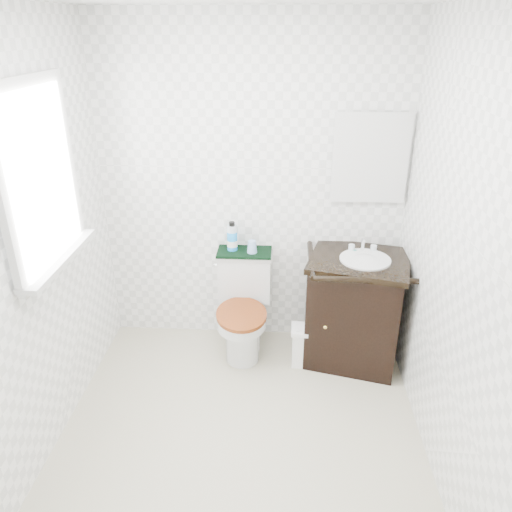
# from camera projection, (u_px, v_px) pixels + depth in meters

# --- Properties ---
(floor) EXTENTS (2.40, 2.40, 0.00)m
(floor) POSITION_uv_depth(u_px,v_px,m) (240.00, 442.00, 3.00)
(floor) COLOR beige
(floor) RESTS_ON ground
(wall_back) EXTENTS (2.40, 0.00, 2.40)m
(wall_back) POSITION_uv_depth(u_px,v_px,m) (252.00, 190.00, 3.58)
(wall_back) COLOR white
(wall_back) RESTS_ON ground
(wall_front) EXTENTS (2.40, 0.00, 2.40)m
(wall_front) POSITION_uv_depth(u_px,v_px,m) (197.00, 446.00, 1.41)
(wall_front) COLOR white
(wall_front) RESTS_ON ground
(wall_left) EXTENTS (0.00, 2.40, 2.40)m
(wall_left) POSITION_uv_depth(u_px,v_px,m) (22.00, 257.00, 2.55)
(wall_left) COLOR white
(wall_left) RESTS_ON ground
(wall_right) EXTENTS (0.00, 2.40, 2.40)m
(wall_right) POSITION_uv_depth(u_px,v_px,m) (460.00, 268.00, 2.44)
(wall_right) COLOR white
(wall_right) RESTS_ON ground
(window) EXTENTS (0.02, 0.70, 0.90)m
(window) POSITION_uv_depth(u_px,v_px,m) (38.00, 177.00, 2.63)
(window) COLOR white
(window) RESTS_ON wall_left
(mirror) EXTENTS (0.50, 0.02, 0.60)m
(mirror) POSITION_uv_depth(u_px,v_px,m) (370.00, 158.00, 3.41)
(mirror) COLOR silver
(mirror) RESTS_ON wall_back
(toilet) EXTENTS (0.41, 0.63, 0.75)m
(toilet) POSITION_uv_depth(u_px,v_px,m) (244.00, 311.00, 3.74)
(toilet) COLOR silver
(toilet) RESTS_ON floor
(vanity) EXTENTS (0.78, 0.71, 0.92)m
(vanity) POSITION_uv_depth(u_px,v_px,m) (356.00, 307.00, 3.59)
(vanity) COLOR black
(vanity) RESTS_ON floor
(trash_bin) EXTENTS (0.22, 0.18, 0.31)m
(trash_bin) POSITION_uv_depth(u_px,v_px,m) (305.00, 345.00, 3.64)
(trash_bin) COLOR white
(trash_bin) RESTS_ON floor
(towel) EXTENTS (0.40, 0.22, 0.02)m
(towel) POSITION_uv_depth(u_px,v_px,m) (244.00, 252.00, 3.67)
(towel) COLOR black
(towel) RESTS_ON toilet
(mouthwash_bottle) EXTENTS (0.08, 0.08, 0.22)m
(mouthwash_bottle) POSITION_uv_depth(u_px,v_px,m) (232.00, 237.00, 3.64)
(mouthwash_bottle) COLOR #1C91F1
(mouthwash_bottle) RESTS_ON towel
(cup) EXTENTS (0.07, 0.07, 0.09)m
(cup) POSITION_uv_depth(u_px,v_px,m) (252.00, 247.00, 3.62)
(cup) COLOR #80A2D3
(cup) RESTS_ON towel
(soap_bar) EXTENTS (0.06, 0.04, 0.02)m
(soap_bar) POSITION_uv_depth(u_px,v_px,m) (354.00, 250.00, 3.53)
(soap_bar) COLOR #197B70
(soap_bar) RESTS_ON vanity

